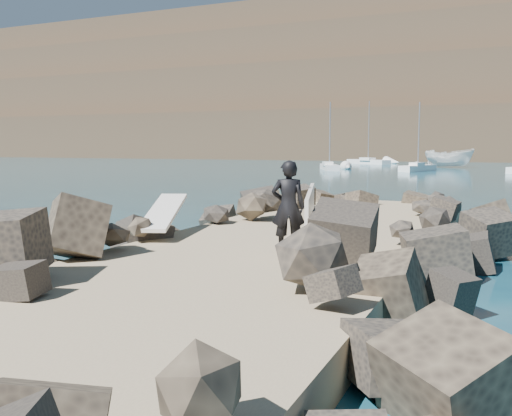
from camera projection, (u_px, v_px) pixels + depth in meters
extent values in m
plane|color=#0F384C|center=(275.00, 272.00, 12.35)|extent=(800.00, 800.00, 0.00)
cube|color=#8C7759|center=(234.00, 278.00, 10.50)|extent=(6.00, 26.00, 0.60)
cube|color=black|center=(122.00, 251.00, 12.11)|extent=(2.60, 22.00, 1.00)
cube|color=#262421|center=(399.00, 276.00, 9.77)|extent=(2.60, 22.00, 1.00)
cube|color=white|center=(164.00, 216.00, 13.62)|extent=(1.55, 2.71, 0.09)
imported|color=silver|center=(449.00, 158.00, 71.97)|extent=(6.43, 3.29, 2.37)
imported|color=black|center=(288.00, 207.00, 11.34)|extent=(0.79, 0.66, 1.84)
cube|color=silver|center=(310.00, 205.00, 11.15)|extent=(0.68, 2.22, 0.72)
cube|color=white|center=(418.00, 169.00, 61.40)|extent=(3.27, 6.28, 0.80)
cylinder|color=gray|center=(419.00, 134.00, 60.99)|extent=(0.12, 0.12, 6.79)
cube|color=white|center=(417.00, 164.00, 60.71)|extent=(1.49, 1.95, 0.44)
cube|color=white|center=(368.00, 162.00, 86.25)|extent=(7.51, 6.14, 0.80)
cylinder|color=gray|center=(369.00, 131.00, 85.73)|extent=(0.12, 0.12, 8.81)
cube|color=white|center=(367.00, 159.00, 85.68)|extent=(2.57, 2.35, 0.44)
cube|color=white|center=(329.00, 168.00, 64.40)|extent=(3.91, 6.37, 0.80)
cylinder|color=gray|center=(330.00, 134.00, 63.99)|extent=(0.12, 0.12, 7.00)
cube|color=white|center=(328.00, 164.00, 63.72)|extent=(1.67, 2.04, 0.44)
cube|color=white|center=(345.00, 36.00, 162.89)|extent=(10.00, 8.00, 4.00)
cube|color=white|center=(498.00, 34.00, 158.58)|extent=(8.00, 6.00, 3.50)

